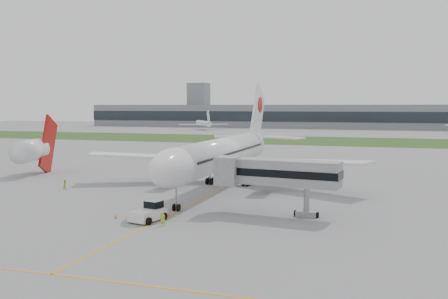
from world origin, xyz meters
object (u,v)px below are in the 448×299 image
(pushback_tug, at_px, (149,212))
(ground_crew_near, at_px, (163,219))
(jet_bridge, at_px, (274,173))
(airliner, at_px, (224,153))
(neighbor_aircraft, at_px, (33,150))

(pushback_tug, relative_size, ground_crew_near, 2.85)
(pushback_tug, xyz_separation_m, jet_bridge, (13.05, 7.32, 4.16))
(airliner, distance_m, neighbor_aircraft, 39.37)
(ground_crew_near, bearing_deg, airliner, -115.18)
(pushback_tug, distance_m, jet_bridge, 15.53)
(pushback_tug, height_order, ground_crew_near, pushback_tug)
(ground_crew_near, xyz_separation_m, neighbor_aircraft, (-41.06, 30.04, 4.02))
(jet_bridge, bearing_deg, ground_crew_near, -130.79)
(ground_crew_near, distance_m, neighbor_aircraft, 51.04)
(pushback_tug, relative_size, neighbor_aircraft, 0.31)
(ground_crew_near, bearing_deg, pushback_tug, -67.09)
(airliner, relative_size, jet_bridge, 3.52)
(airliner, relative_size, neighbor_aircraft, 3.55)
(jet_bridge, xyz_separation_m, ground_crew_near, (-10.39, -9.42, -4.34))
(pushback_tug, height_order, jet_bridge, jet_bridge)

